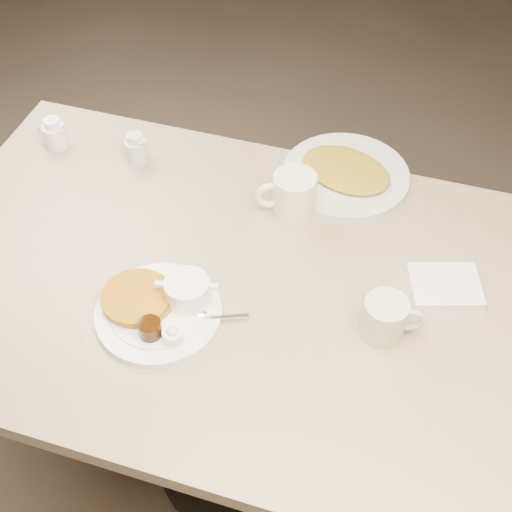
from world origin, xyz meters
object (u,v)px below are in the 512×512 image
(creamer_left, at_px, (54,134))
(hash_plate, at_px, (346,173))
(diner_table, at_px, (253,332))
(coffee_mug_far, at_px, (292,194))
(main_plate, at_px, (161,305))
(coffee_mug_near, at_px, (386,318))
(creamer_right, at_px, (136,149))

(creamer_left, xyz_separation_m, hash_plate, (0.73, 0.10, -0.02))
(diner_table, bearing_deg, coffee_mug_far, 85.96)
(coffee_mug_far, distance_m, creamer_left, 0.64)
(main_plate, xyz_separation_m, coffee_mug_far, (0.17, 0.37, 0.03))
(main_plate, relative_size, hash_plate, 0.85)
(main_plate, xyz_separation_m, creamer_left, (-0.46, 0.42, 0.01))
(diner_table, height_order, coffee_mug_near, coffee_mug_near)
(main_plate, xyz_separation_m, hash_plate, (0.27, 0.51, -0.01))
(coffee_mug_far, bearing_deg, hash_plate, 57.19)
(main_plate, height_order, creamer_right, creamer_right)
(main_plate, bearing_deg, hash_plate, 62.51)
(coffee_mug_near, height_order, hash_plate, coffee_mug_near)
(diner_table, relative_size, coffee_mug_near, 11.48)
(hash_plate, bearing_deg, diner_table, -106.01)
(diner_table, height_order, coffee_mug_far, coffee_mug_far)
(creamer_left, height_order, hash_plate, creamer_left)
(hash_plate, bearing_deg, creamer_right, -169.85)
(coffee_mug_near, distance_m, coffee_mug_far, 0.39)
(main_plate, relative_size, coffee_mug_near, 2.57)
(coffee_mug_far, bearing_deg, creamer_left, 175.66)
(diner_table, xyz_separation_m, hash_plate, (0.11, 0.39, 0.18))
(diner_table, height_order, hash_plate, hash_plate)
(creamer_right, bearing_deg, hash_plate, 10.15)
(creamer_left, bearing_deg, hash_plate, 7.74)
(diner_table, distance_m, creamer_right, 0.54)
(diner_table, xyz_separation_m, coffee_mug_near, (0.28, -0.04, 0.22))
(creamer_left, relative_size, hash_plate, 0.23)
(coffee_mug_near, relative_size, creamer_left, 1.46)
(coffee_mug_near, bearing_deg, main_plate, -168.96)
(coffee_mug_far, xyz_separation_m, creamer_right, (-0.41, 0.06, -0.01))
(creamer_left, bearing_deg, diner_table, -25.29)
(coffee_mug_near, xyz_separation_m, coffee_mug_far, (-0.27, 0.28, 0.00))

